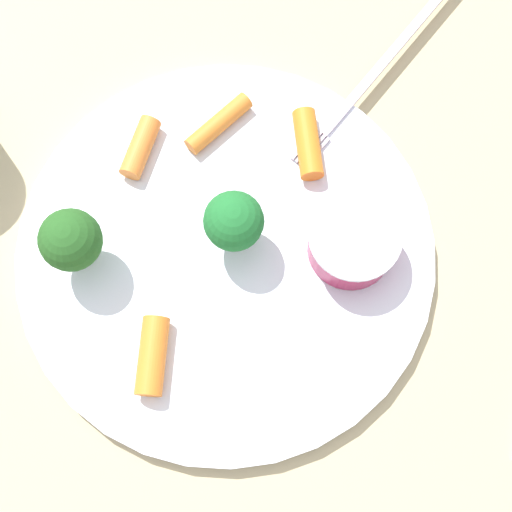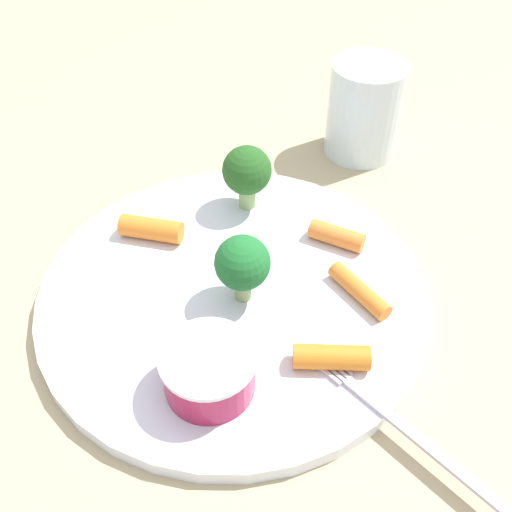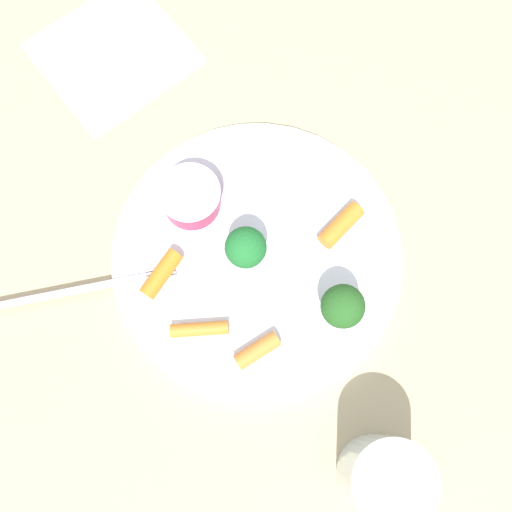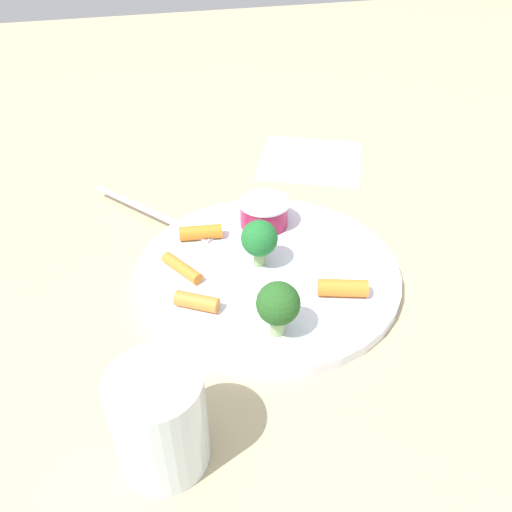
{
  "view_description": "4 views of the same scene",
  "coord_description": "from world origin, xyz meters",
  "px_view_note": "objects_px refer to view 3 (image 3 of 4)",
  "views": [
    {
      "loc": [
        0.13,
        -0.01,
        0.45
      ],
      "look_at": [
        0.01,
        0.02,
        0.02
      ],
      "focal_mm": 49.47,
      "sensor_mm": 36.0,
      "label": 1
    },
    {
      "loc": [
        0.01,
        0.28,
        0.33
      ],
      "look_at": [
        -0.02,
        -0.01,
        0.03
      ],
      "focal_mm": 41.72,
      "sensor_mm": 36.0,
      "label": 2
    },
    {
      "loc": [
        -0.13,
        -0.06,
        0.55
      ],
      "look_at": [
        -0.0,
        -0.0,
        0.03
      ],
      "focal_mm": 41.34,
      "sensor_mm": 36.0,
      "label": 3
    },
    {
      "loc": [
        -0.12,
        -0.4,
        0.35
      ],
      "look_at": [
        -0.01,
        0.01,
        0.02
      ],
      "focal_mm": 36.14,
      "sensor_mm": 36.0,
      "label": 4
    }
  ],
  "objects_px": {
    "carrot_stick_0": "(257,351)",
    "napkin": "(114,52)",
    "fork": "(77,290)",
    "broccoli_floret_0": "(343,307)",
    "carrot_stick_3": "(199,329)",
    "broccoli_floret_1": "(246,248)",
    "carrot_stick_1": "(161,274)",
    "sauce_cup": "(191,198)",
    "drinking_glass": "(384,478)",
    "carrot_stick_2": "(341,225)",
    "plate": "(257,256)"
  },
  "relations": [
    {
      "from": "carrot_stick_3",
      "to": "drinking_glass",
      "type": "height_order",
      "value": "drinking_glass"
    },
    {
      "from": "carrot_stick_0",
      "to": "drinking_glass",
      "type": "height_order",
      "value": "drinking_glass"
    },
    {
      "from": "broccoli_floret_1",
      "to": "drinking_glass",
      "type": "xyz_separation_m",
      "value": [
        -0.12,
        -0.19,
        -0.0
      ]
    },
    {
      "from": "fork",
      "to": "broccoli_floret_0",
      "type": "bearing_deg",
      "value": -68.64
    },
    {
      "from": "broccoli_floret_1",
      "to": "carrot_stick_3",
      "type": "relative_size",
      "value": 1.0
    },
    {
      "from": "carrot_stick_1",
      "to": "carrot_stick_2",
      "type": "distance_m",
      "value": 0.17
    },
    {
      "from": "sauce_cup",
      "to": "napkin",
      "type": "distance_m",
      "value": 0.2
    },
    {
      "from": "broccoli_floret_0",
      "to": "fork",
      "type": "relative_size",
      "value": 0.35
    },
    {
      "from": "sauce_cup",
      "to": "broccoli_floret_0",
      "type": "bearing_deg",
      "value": -101.81
    },
    {
      "from": "sauce_cup",
      "to": "drinking_glass",
      "type": "relative_size",
      "value": 0.68
    },
    {
      "from": "drinking_glass",
      "to": "carrot_stick_1",
      "type": "bearing_deg",
      "value": 73.88
    },
    {
      "from": "fork",
      "to": "napkin",
      "type": "distance_m",
      "value": 0.26
    },
    {
      "from": "napkin",
      "to": "broccoli_floret_0",
      "type": "bearing_deg",
      "value": -114.81
    },
    {
      "from": "plate",
      "to": "carrot_stick_0",
      "type": "relative_size",
      "value": 6.55
    },
    {
      "from": "carrot_stick_3",
      "to": "drinking_glass",
      "type": "xyz_separation_m",
      "value": [
        -0.04,
        -0.19,
        0.02
      ]
    },
    {
      "from": "broccoli_floret_1",
      "to": "carrot_stick_1",
      "type": "relative_size",
      "value": 1.1
    },
    {
      "from": "carrot_stick_0",
      "to": "carrot_stick_2",
      "type": "relative_size",
      "value": 0.88
    },
    {
      "from": "carrot_stick_0",
      "to": "carrot_stick_2",
      "type": "height_order",
      "value": "carrot_stick_2"
    },
    {
      "from": "carrot_stick_0",
      "to": "napkin",
      "type": "distance_m",
      "value": 0.35
    },
    {
      "from": "broccoli_floret_0",
      "to": "fork",
      "type": "bearing_deg",
      "value": 111.36
    },
    {
      "from": "plate",
      "to": "broccoli_floret_0",
      "type": "relative_size",
      "value": 5.03
    },
    {
      "from": "carrot_stick_1",
      "to": "napkin",
      "type": "xyz_separation_m",
      "value": [
        0.19,
        0.17,
        -0.02
      ]
    },
    {
      "from": "broccoli_floret_1",
      "to": "fork",
      "type": "height_order",
      "value": "broccoli_floret_1"
    },
    {
      "from": "plate",
      "to": "carrot_stick_2",
      "type": "distance_m",
      "value": 0.08
    },
    {
      "from": "sauce_cup",
      "to": "plate",
      "type": "bearing_deg",
      "value": -103.1
    },
    {
      "from": "sauce_cup",
      "to": "carrot_stick_1",
      "type": "relative_size",
      "value": 1.22
    },
    {
      "from": "carrot_stick_0",
      "to": "napkin",
      "type": "xyz_separation_m",
      "value": [
        0.22,
        0.28,
        -0.02
      ]
    },
    {
      "from": "plate",
      "to": "napkin",
      "type": "bearing_deg",
      "value": 60.43
    },
    {
      "from": "broccoli_floret_1",
      "to": "carrot_stick_1",
      "type": "bearing_deg",
      "value": 129.36
    },
    {
      "from": "carrot_stick_1",
      "to": "napkin",
      "type": "distance_m",
      "value": 0.26
    },
    {
      "from": "carrot_stick_3",
      "to": "fork",
      "type": "height_order",
      "value": "carrot_stick_3"
    },
    {
      "from": "carrot_stick_0",
      "to": "carrot_stick_2",
      "type": "distance_m",
      "value": 0.14
    },
    {
      "from": "carrot_stick_0",
      "to": "fork",
      "type": "bearing_deg",
      "value": 97.83
    },
    {
      "from": "carrot_stick_2",
      "to": "carrot_stick_3",
      "type": "distance_m",
      "value": 0.16
    },
    {
      "from": "napkin",
      "to": "fork",
      "type": "bearing_deg",
      "value": -156.86
    },
    {
      "from": "plate",
      "to": "sauce_cup",
      "type": "distance_m",
      "value": 0.08
    },
    {
      "from": "carrot_stick_0",
      "to": "carrot_stick_3",
      "type": "height_order",
      "value": "carrot_stick_0"
    },
    {
      "from": "carrot_stick_3",
      "to": "napkin",
      "type": "bearing_deg",
      "value": 45.05
    },
    {
      "from": "broccoli_floret_1",
      "to": "carrot_stick_0",
      "type": "height_order",
      "value": "broccoli_floret_1"
    },
    {
      "from": "carrot_stick_0",
      "to": "carrot_stick_3",
      "type": "xyz_separation_m",
      "value": [
        -0.01,
        0.06,
        -0.0
      ]
    },
    {
      "from": "plate",
      "to": "broccoli_floret_0",
      "type": "bearing_deg",
      "value": -100.68
    },
    {
      "from": "carrot_stick_0",
      "to": "drinking_glass",
      "type": "xyz_separation_m",
      "value": [
        -0.05,
        -0.14,
        0.02
      ]
    },
    {
      "from": "sauce_cup",
      "to": "carrot_stick_3",
      "type": "height_order",
      "value": "sauce_cup"
    },
    {
      "from": "carrot_stick_1",
      "to": "carrot_stick_3",
      "type": "height_order",
      "value": "carrot_stick_1"
    },
    {
      "from": "drinking_glass",
      "to": "napkin",
      "type": "distance_m",
      "value": 0.49
    },
    {
      "from": "plate",
      "to": "broccoli_floret_1",
      "type": "relative_size",
      "value": 5.25
    },
    {
      "from": "plate",
      "to": "napkin",
      "type": "xyz_separation_m",
      "value": [
        0.13,
        0.24,
        -0.0
      ]
    },
    {
      "from": "broccoli_floret_0",
      "to": "carrot_stick_1",
      "type": "height_order",
      "value": "broccoli_floret_0"
    },
    {
      "from": "broccoli_floret_0",
      "to": "sauce_cup",
      "type": "bearing_deg",
      "value": 78.19
    },
    {
      "from": "sauce_cup",
      "to": "napkin",
      "type": "relative_size",
      "value": 0.4
    }
  ]
}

